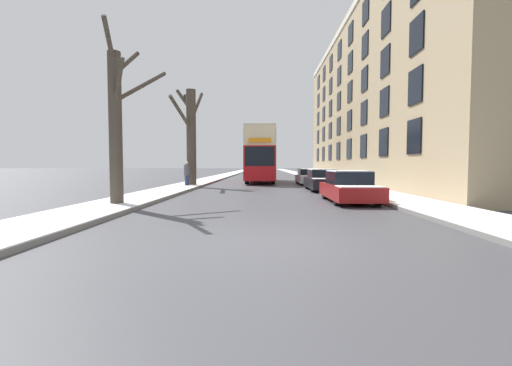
{
  "coord_description": "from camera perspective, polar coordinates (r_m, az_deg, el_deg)",
  "views": [
    {
      "loc": [
        -0.13,
        -6.8,
        1.53
      ],
      "look_at": [
        -0.71,
        18.65,
        0.2
      ],
      "focal_mm": 24.0,
      "sensor_mm": 36.0,
      "label": 1
    }
  ],
  "objects": [
    {
      "name": "oncoming_van",
      "position": [
        49.72,
        -0.62,
        2.58
      ],
      "size": [
        1.99,
        5.54,
        2.15
      ],
      "color": "#333842",
      "rests_on": "ground"
    },
    {
      "name": "bare_tree_left_1",
      "position": [
        24.59,
        -10.82,
        8.04
      ],
      "size": [
        1.82,
        4.17,
        6.94
      ],
      "color": "#423A30",
      "rests_on": "ground"
    },
    {
      "name": "terrace_facade_right",
      "position": [
        32.24,
        22.5,
        12.68
      ],
      "size": [
        9.1,
        36.01,
        14.16
      ],
      "color": "tan",
      "rests_on": "ground"
    },
    {
      "name": "sidewalk_right",
      "position": [
        60.09,
        6.77,
        1.59
      ],
      "size": [
        2.3,
        130.0,
        0.16
      ],
      "color": "slate",
      "rests_on": "ground"
    },
    {
      "name": "bare_tree_left_0",
      "position": [
        13.48,
        -22.1,
        9.5
      ],
      "size": [
        1.45,
        3.51,
        6.44
      ],
      "color": "#423A30",
      "rests_on": "ground"
    },
    {
      "name": "parked_car_0",
      "position": [
        14.71,
        15.23,
        -0.7
      ],
      "size": [
        1.77,
        4.24,
        1.31
      ],
      "color": "maroon",
      "rests_on": "ground"
    },
    {
      "name": "sidewalk_left",
      "position": [
        60.07,
        -3.91,
        1.6
      ],
      "size": [
        2.3,
        130.0,
        0.16
      ],
      "color": "slate",
      "rests_on": "ground"
    },
    {
      "name": "ground_plane",
      "position": [
        6.97,
        2.41,
        -9.71
      ],
      "size": [
        320.0,
        320.0,
        0.0
      ],
      "primitive_type": "plane",
      "color": "#424247"
    },
    {
      "name": "pedestrian_left_sidewalk",
      "position": [
        23.69,
        -11.45,
        1.6
      ],
      "size": [
        0.39,
        0.39,
        1.79
      ],
      "rotation": [
        0.0,
        0.0,
        4.2
      ],
      "color": "navy",
      "rests_on": "ground"
    },
    {
      "name": "double_decker_bus",
      "position": [
        30.56,
        0.73,
        5.02
      ],
      "size": [
        2.49,
        10.19,
        4.63
      ],
      "color": "red",
      "rests_on": "ground"
    },
    {
      "name": "parked_car_1",
      "position": [
        21.06,
        10.99,
        0.43
      ],
      "size": [
        1.74,
        4.45,
        1.3
      ],
      "color": "black",
      "rests_on": "ground"
    },
    {
      "name": "parked_car_2",
      "position": [
        27.54,
        8.69,
        1.01
      ],
      "size": [
        1.68,
        4.58,
        1.26
      ],
      "color": "#9EA3AD",
      "rests_on": "ground"
    }
  ]
}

